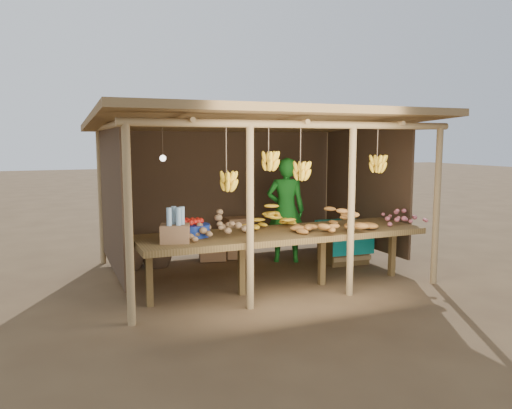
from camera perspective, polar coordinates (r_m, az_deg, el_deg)
name	(u,v)px	position (r m, az deg, el deg)	size (l,w,h in m)	color
ground	(256,272)	(7.71, 0.00, -7.76)	(60.00, 60.00, 0.00)	brown
stall_structure	(258,147)	(7.41, 0.18, 6.59)	(4.70, 3.50, 2.43)	#A28153
counter	(283,236)	(6.70, 3.13, -3.60)	(3.90, 1.05, 0.80)	brown
potato_heap	(220,222)	(6.32, -4.11, -2.06)	(0.86, 0.52, 0.36)	olive
sweet_potato_heap	(334,217)	(6.78, 8.92, -1.47)	(1.04, 0.62, 0.36)	#A4682A
onion_heap	(402,211)	(7.62, 16.32, -0.74)	(0.72, 0.43, 0.35)	#C8616A
banana_pile	(271,215)	(6.98, 1.72, -1.19)	(0.64, 0.38, 0.35)	yellow
tomato_basin	(193,229)	(6.39, -7.20, -2.78)	(0.43, 0.43, 0.23)	navy
bottle_box	(175,229)	(6.02, -9.24, -2.75)	(0.41, 0.36, 0.43)	#885F3D
vendor	(286,210)	(8.24, 3.42, -0.65)	(0.63, 0.41, 1.73)	#19741E
tarp_crate	(343,241)	(8.38, 9.93, -4.10)	(0.78, 0.69, 0.89)	brown
carton_stack	(230,241)	(8.50, -3.00, -4.24)	(0.95, 0.40, 0.69)	#885F3D
burlap_sacks	(142,250)	(8.11, -12.85, -5.10)	(0.94, 0.49, 0.66)	#453120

